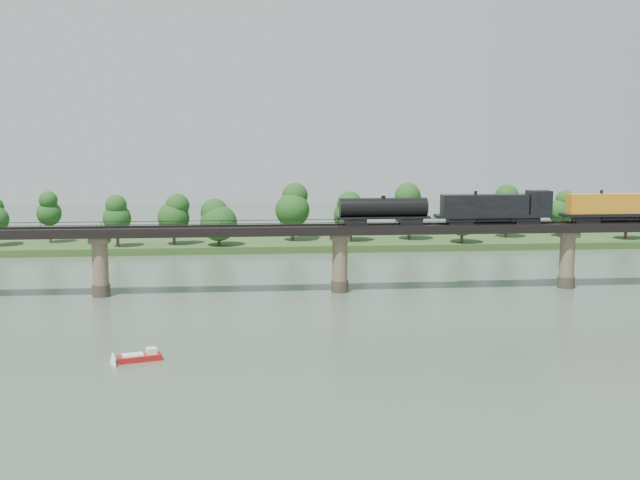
{
  "coord_description": "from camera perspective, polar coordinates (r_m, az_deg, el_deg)",
  "views": [
    {
      "loc": [
        -15.71,
        -103.7,
        27.55
      ],
      "look_at": [
        -3.41,
        30.0,
        9.0
      ],
      "focal_mm": 45.0,
      "sensor_mm": 36.0,
      "label": 1
    }
  ],
  "objects": [
    {
      "name": "far_bank",
      "position": [
        191.23,
        -0.49,
        -0.18
      ],
      "size": [
        300.0,
        24.0,
        1.6
      ],
      "primitive_type": "cube",
      "color": "#28471C",
      "rests_on": "ground"
    },
    {
      "name": "ground",
      "position": [
        108.44,
        3.27,
        -6.86
      ],
      "size": [
        400.0,
        400.0,
        0.0
      ],
      "primitive_type": "plane",
      "color": "#3B4B3D",
      "rests_on": "ground"
    },
    {
      "name": "far_treeline",
      "position": [
        185.32,
        -2.91,
        2.06
      ],
      "size": [
        289.06,
        17.54,
        13.6
      ],
      "color": "#382619",
      "rests_on": "far_bank"
    },
    {
      "name": "bridge",
      "position": [
        136.41,
        1.43,
        -1.46
      ],
      "size": [
        236.0,
        30.0,
        11.5
      ],
      "color": "#473A2D",
      "rests_on": "ground"
    },
    {
      "name": "motorboat",
      "position": [
        99.58,
        -12.66,
        -8.1
      ],
      "size": [
        5.43,
        3.26,
        1.43
      ],
      "rotation": [
        0.0,
        0.0,
        0.3
      ],
      "color": "#AA1413",
      "rests_on": "ground"
    },
    {
      "name": "freight_train",
      "position": [
        146.07,
        17.89,
        2.24
      ],
      "size": [
        81.92,
        3.19,
        5.64
      ],
      "color": "black",
      "rests_on": "bridge"
    },
    {
      "name": "bridge_superstructure",
      "position": [
        135.53,
        1.44,
        1.19
      ],
      "size": [
        220.0,
        4.9,
        0.75
      ],
      "color": "black",
      "rests_on": "bridge"
    }
  ]
}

